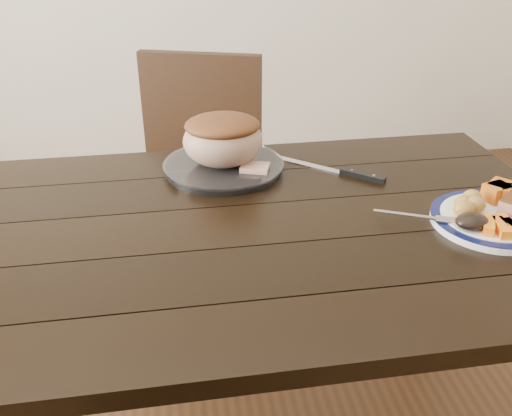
{
  "coord_description": "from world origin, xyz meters",
  "views": [
    {
      "loc": [
        -0.07,
        -1.07,
        1.37
      ],
      "look_at": [
        0.08,
        -0.02,
        0.8
      ],
      "focal_mm": 40.0,
      "sensor_mm": 36.0,
      "label": 1
    }
  ],
  "objects": [
    {
      "name": "dining_table",
      "position": [
        0.0,
        0.0,
        0.66
      ],
      "size": [
        1.62,
        0.93,
        0.75
      ],
      "rotation": [
        0.0,
        0.0,
        0.02
      ],
      "color": "black",
      "rests_on": "ground"
    },
    {
      "name": "chair_far",
      "position": [
        -0.02,
        0.73,
        0.52
      ],
      "size": [
        0.53,
        0.54,
        0.93
      ],
      "rotation": [
        0.0,
        0.0,
        2.84
      ],
      "color": "black",
      "rests_on": "ground"
    },
    {
      "name": "dinner_plate",
      "position": [
        0.59,
        -0.07,
        0.76
      ],
      "size": [
        0.26,
        0.26,
        0.02
      ],
      "primitive_type": "cylinder",
      "color": "white",
      "rests_on": "dining_table"
    },
    {
      "name": "plate_rim",
      "position": [
        0.59,
        -0.07,
        0.77
      ],
      "size": [
        0.26,
        0.26,
        0.02
      ],
      "primitive_type": "torus",
      "color": "#0B123B",
      "rests_on": "dinner_plate"
    },
    {
      "name": "serving_platter",
      "position": [
        0.04,
        0.29,
        0.76
      ],
      "size": [
        0.31,
        0.31,
        0.02
      ],
      "primitive_type": "cylinder",
      "color": "white",
      "rests_on": "dining_table"
    },
    {
      "name": "roasted_potatoes",
      "position": [
        0.55,
        -0.05,
        0.79
      ],
      "size": [
        0.09,
        0.09,
        0.04
      ],
      "color": "gold",
      "rests_on": "dinner_plate"
    },
    {
      "name": "carrot_batons",
      "position": [
        0.58,
        -0.14,
        0.78
      ],
      "size": [
        0.08,
        0.09,
        0.02
      ],
      "color": "orange",
      "rests_on": "dinner_plate"
    },
    {
      "name": "pumpkin_wedges",
      "position": [
        0.65,
        -0.01,
        0.79
      ],
      "size": [
        0.09,
        0.09,
        0.04
      ],
      "color": "orange",
      "rests_on": "dinner_plate"
    },
    {
      "name": "dark_mushroom",
      "position": [
        0.52,
        -0.12,
        0.79
      ],
      "size": [
        0.07,
        0.05,
        0.03
      ],
      "primitive_type": "ellipsoid",
      "color": "black",
      "rests_on": "dinner_plate"
    },
    {
      "name": "fork",
      "position": [
        0.44,
        -0.06,
        0.77
      ],
      "size": [
        0.17,
        0.09,
        0.0
      ],
      "rotation": [
        0.0,
        0.0,
        -0.42
      ],
      "color": "silver",
      "rests_on": "dinner_plate"
    },
    {
      "name": "roast_joint",
      "position": [
        0.04,
        0.29,
        0.83
      ],
      "size": [
        0.2,
        0.18,
        0.13
      ],
      "primitive_type": "ellipsoid",
      "color": "tan",
      "rests_on": "serving_platter"
    },
    {
      "name": "cut_slice",
      "position": [
        0.11,
        0.24,
        0.78
      ],
      "size": [
        0.08,
        0.07,
        0.02
      ],
      "primitive_type": "cube",
      "rotation": [
        0.0,
        0.0,
        -0.32
      ],
      "color": "tan",
      "rests_on": "serving_platter"
    },
    {
      "name": "carving_knife",
      "position": [
        0.36,
        0.22,
        0.76
      ],
      "size": [
        0.26,
        0.22,
        0.01
      ],
      "rotation": [
        0.0,
        0.0,
        -0.69
      ],
      "color": "silver",
      "rests_on": "dining_table"
    }
  ]
}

